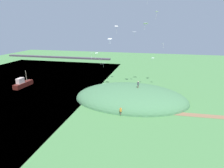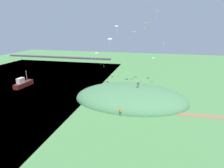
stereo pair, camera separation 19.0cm
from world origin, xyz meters
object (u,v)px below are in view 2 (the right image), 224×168
person_with_child (120,110)px  kite_2 (110,39)px  kite_12 (110,39)px  boat_on_lake (23,84)px  kite_10 (146,24)px  kite_4 (100,60)px  kite_11 (96,53)px  person_walking_path (138,84)px  kite_6 (163,44)px  kite_1 (134,32)px  kite_3 (117,27)px  kite_0 (92,53)px  kite_9 (153,58)px  kite_8 (157,12)px  kite_7 (104,63)px

person_with_child → kite_2: size_ratio=1.12×
kite_12 → boat_on_lake: bearing=-160.9°
kite_12 → kite_10: bearing=8.7°
kite_2 → kite_4: (-4.02, 4.14, -6.24)m
kite_4 → kite_11: (2.36, -10.75, 3.38)m
person_walking_path → kite_6: (5.14, 11.03, 8.23)m
kite_1 → kite_3: bearing=164.1°
boat_on_lake → kite_0: kite_0 is taller
kite_0 → kite_3: (5.45, 6.12, 6.82)m
kite_6 → kite_9: size_ratio=1.00×
kite_2 → kite_12: size_ratio=0.95×
person_walking_path → person_with_child: person_walking_path is taller
kite_8 → kite_10: bearing=112.2°
person_with_child → kite_10: (2.73, 21.72, 16.49)m
person_with_child → kite_11: 15.21m
kite_1 → kite_6: 8.30m
kite_6 → kite_8: size_ratio=0.69×
kite_8 → kite_9: size_ratio=1.45×
boat_on_lake → kite_1: kite_1 is taller
kite_3 → kite_9: size_ratio=1.70×
person_with_child → kite_7: kite_7 is taller
kite_1 → kite_4: 12.68m
kite_3 → kite_4: bearing=-164.4°
kite_9 → kite_12: kite_12 is taller
boat_on_lake → kite_4: kite_4 is taller
person_walking_path → kite_11: bearing=-66.5°
kite_3 → person_walking_path: bearing=-57.8°
kite_2 → kite_9: kite_2 is taller
kite_12 → kite_9: bearing=26.4°
kite_6 → kite_7: (-15.93, -1.43, -5.66)m
person_with_child → kite_12: 24.72m
kite_1 → kite_4: kite_1 is taller
kite_11 → kite_12: bearing=87.8°
kite_7 → kite_8: bearing=-13.2°
kite_3 → kite_4: size_ratio=1.20×
kite_6 → kite_1: bearing=-179.4°
kite_9 → kite_0: bearing=-144.1°
boat_on_lake → kite_7: bearing=106.9°
kite_12 → kite_4: bearing=-168.0°
kite_7 → kite_10: kite_10 is taller
boat_on_lake → kite_11: bearing=84.6°
kite_0 → kite_4: bearing=80.3°
person_walking_path → kite_4: 17.02m
kite_7 → kite_11: (0.71, -9.20, 4.10)m
kite_7 → kite_4: bearing=136.7°
person_walking_path → kite_11: 12.09m
kite_9 → kite_12: 15.02m
kite_1 → kite_9: (5.30, 6.93, -8.00)m
person_walking_path → kite_3: bearing=-122.0°
kite_1 → kite_3: (-5.23, 1.49, 1.36)m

